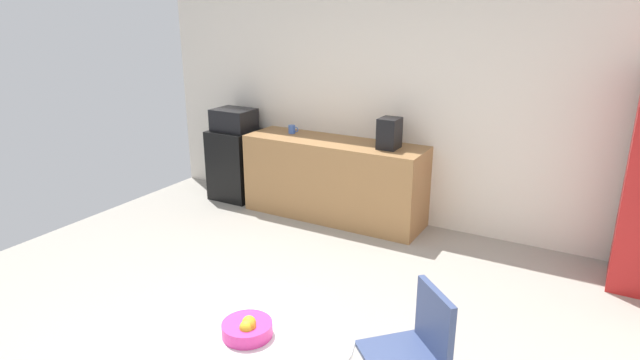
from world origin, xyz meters
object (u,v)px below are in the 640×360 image
object	(u,v)px
microwave	(234,120)
fruit_bowl	(247,328)
mini_fridge	(236,164)
chair_navy	(418,341)
coffee_maker	(389,133)
mug_white	(292,129)
round_table	(251,358)

from	to	relation	value
microwave	fruit_bowl	world-z (taller)	microwave
mini_fridge	fruit_bowl	distance (m)	4.19
microwave	chair_navy	size ratio (longest dim) A/B	0.58
mini_fridge	microwave	size ratio (longest dim) A/B	1.80
microwave	coffee_maker	size ratio (longest dim) A/B	1.50
chair_navy	coffee_maker	bearing A→B (deg)	116.31
mini_fridge	coffee_maker	world-z (taller)	coffee_maker
microwave	mug_white	world-z (taller)	microwave
mini_fridge	round_table	distance (m)	4.16
mug_white	coffee_maker	world-z (taller)	coffee_maker
microwave	coffee_maker	world-z (taller)	coffee_maker
mini_fridge	mug_white	size ratio (longest dim) A/B	6.70
microwave	round_table	size ratio (longest dim) A/B	0.45
chair_navy	fruit_bowl	bearing A→B (deg)	-132.84
round_table	mug_white	bearing A→B (deg)	119.20
round_table	chair_navy	size ratio (longest dim) A/B	1.27
microwave	chair_navy	distance (m)	4.17
microwave	round_table	world-z (taller)	microwave
mini_fridge	microwave	bearing A→B (deg)	0.00
microwave	coffee_maker	xyz separation A→B (m)	(2.03, 0.00, 0.07)
microwave	chair_navy	bearing A→B (deg)	-37.65
round_table	fruit_bowl	bearing A→B (deg)	-83.60
mini_fridge	mug_white	world-z (taller)	mug_white
chair_navy	fruit_bowl	xyz separation A→B (m)	(-0.65, -0.70, 0.28)
microwave	round_table	bearing A→B (deg)	-50.74
chair_navy	coffee_maker	world-z (taller)	coffee_maker
chair_navy	coffee_maker	size ratio (longest dim) A/B	2.59
round_table	chair_navy	bearing A→B (deg)	46.17
mug_white	coffee_maker	xyz separation A→B (m)	(1.24, -0.07, 0.11)
microwave	fruit_bowl	distance (m)	4.17
microwave	fruit_bowl	bearing A→B (deg)	-50.90
chair_navy	mug_white	world-z (taller)	mug_white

